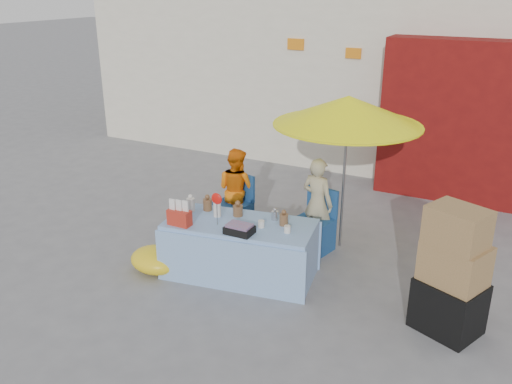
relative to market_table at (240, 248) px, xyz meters
The scene contains 9 objects.
ground 0.46m from the market_table, 78.21° to the right, with size 80.00×80.00×0.00m, color slate.
market_table is the anchor object (origin of this frame).
chair_left 1.26m from the market_table, 124.02° to the left, with size 0.57×0.57×0.85m.
chair_right 1.18m from the market_table, 62.11° to the left, with size 0.57×0.57×0.85m.
vendor_orange 1.39m from the market_table, 120.99° to the left, with size 0.60×0.47×1.23m, color orange.
vendor_beige 1.32m from the market_table, 65.04° to the left, with size 0.46×0.30×1.27m, color tan.
umbrella 2.19m from the market_table, 57.40° to the left, with size 1.90×1.90×2.09m.
box_stack 2.49m from the market_table, ahead, with size 0.77×0.71×1.38m.
tarp_bundle 1.07m from the market_table, 157.31° to the right, with size 0.69×0.55×0.31m, color yellow.
Camera 1 is at (2.86, -4.91, 3.41)m, focal length 38.00 mm.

